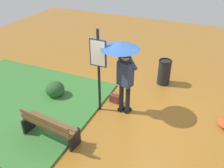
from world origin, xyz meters
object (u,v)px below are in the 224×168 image
(info_sign_post, at_px, (98,63))
(trash_bin, at_px, (164,72))
(handbag, at_px, (115,98))
(park_bench, at_px, (49,127))
(person_with_umbrella, at_px, (122,60))

(info_sign_post, bearing_deg, trash_bin, -121.27)
(handbag, height_order, park_bench, park_bench)
(handbag, xyz_separation_m, trash_bin, (-1.04, -1.61, 0.29))
(info_sign_post, relative_size, trash_bin, 2.76)
(person_with_umbrella, distance_m, info_sign_post, 0.60)
(park_bench, xyz_separation_m, trash_bin, (-1.81, -3.63, 0.02))
(park_bench, bearing_deg, handbag, -110.88)
(info_sign_post, relative_size, park_bench, 1.64)
(person_with_umbrella, bearing_deg, trash_bin, -110.07)
(park_bench, height_order, trash_bin, trash_bin)
(handbag, bearing_deg, info_sign_post, 64.38)
(info_sign_post, height_order, handbag, info_sign_post)
(info_sign_post, bearing_deg, park_bench, 70.71)
(park_bench, distance_m, trash_bin, 4.06)
(handbag, bearing_deg, person_with_umbrella, 135.99)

